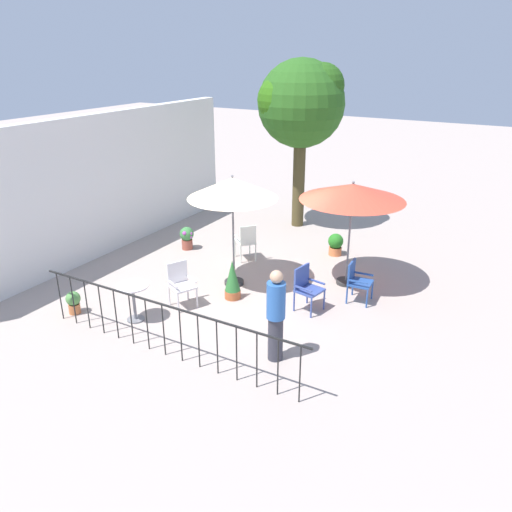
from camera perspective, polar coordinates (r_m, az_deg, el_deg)
ground_plane at (r=11.36m, az=-0.39°, el=-3.62°), size 60.00×60.00×0.00m
villa_facade at (r=13.43m, az=-17.32°, el=7.54°), size 10.00×0.30×3.53m
terrace_railing at (r=8.84m, az=-10.46°, el=-7.19°), size 0.03×5.54×1.01m
shade_tree at (r=14.72m, az=5.09°, el=16.71°), size 2.55×2.43×4.76m
patio_umbrella_0 at (r=10.79m, az=-2.67°, el=7.56°), size 1.95×1.95×2.53m
patio_umbrella_1 at (r=11.02m, az=10.83°, el=7.02°), size 2.27×2.27×2.39m
cafe_table_0 at (r=10.13m, az=-13.66°, el=-4.43°), size 0.63×0.63×0.76m
patio_chair_0 at (r=10.54m, az=-8.53°, el=-2.87°), size 0.62×0.61×0.93m
patio_chair_1 at (r=10.30m, az=5.70°, el=-3.33°), size 0.57×0.55×0.93m
patio_chair_2 at (r=10.81m, az=11.31°, el=-2.54°), size 0.51×0.49×0.88m
patio_chair_3 at (r=12.62m, az=-1.10°, el=1.83°), size 0.65×0.65×0.95m
potted_plant_0 at (r=10.75m, az=-2.68°, el=-2.71°), size 0.34×0.34×0.88m
potted_plant_1 at (r=13.20m, az=8.96°, el=1.36°), size 0.39×0.39×0.57m
potted_plant_2 at (r=10.86m, az=-19.89°, el=-4.86°), size 0.29×0.29×0.48m
potted_plant_3 at (r=13.54m, az=-7.80°, el=2.16°), size 0.38×0.38×0.61m
standing_person at (r=8.51m, az=2.25°, el=-6.63°), size 0.42×0.42×1.67m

